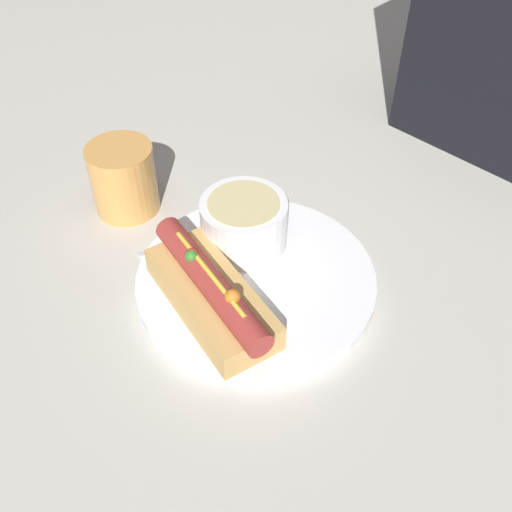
{
  "coord_description": "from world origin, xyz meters",
  "views": [
    {
      "loc": [
        0.31,
        -0.31,
        0.49
      ],
      "look_at": [
        0.0,
        0.0,
        0.05
      ],
      "focal_mm": 42.0,
      "sensor_mm": 36.0,
      "label": 1
    }
  ],
  "objects_px": {
    "soup_bowl": "(244,221)",
    "spoon": "(243,247)",
    "drinking_glass": "(124,179)",
    "hot_dog": "(213,294)"
  },
  "relations": [
    {
      "from": "soup_bowl",
      "to": "spoon",
      "type": "height_order",
      "value": "soup_bowl"
    },
    {
      "from": "soup_bowl",
      "to": "spoon",
      "type": "bearing_deg",
      "value": -51.5
    },
    {
      "from": "hot_dog",
      "to": "soup_bowl",
      "type": "bearing_deg",
      "value": 131.08
    },
    {
      "from": "drinking_glass",
      "to": "soup_bowl",
      "type": "bearing_deg",
      "value": 15.48
    },
    {
      "from": "hot_dog",
      "to": "soup_bowl",
      "type": "xyz_separation_m",
      "value": [
        -0.05,
        0.09,
        0.01
      ]
    },
    {
      "from": "spoon",
      "to": "soup_bowl",
      "type": "bearing_deg",
      "value": 78.2
    },
    {
      "from": "soup_bowl",
      "to": "spoon",
      "type": "xyz_separation_m",
      "value": [
        0.01,
        -0.01,
        -0.03
      ]
    },
    {
      "from": "soup_bowl",
      "to": "drinking_glass",
      "type": "distance_m",
      "value": 0.17
    },
    {
      "from": "spoon",
      "to": "drinking_glass",
      "type": "distance_m",
      "value": 0.17
    },
    {
      "from": "soup_bowl",
      "to": "spoon",
      "type": "distance_m",
      "value": 0.03
    }
  ]
}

